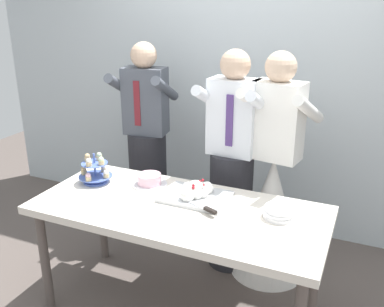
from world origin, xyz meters
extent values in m
cube|color=silver|center=(0.00, 1.41, 1.45)|extent=(5.20, 0.10, 2.90)
cube|color=silver|center=(0.00, 0.00, 0.75)|extent=(1.80, 0.80, 0.05)
cylinder|color=#564C47|center=(-0.82, -0.32, 0.36)|extent=(0.06, 0.06, 0.72)
cylinder|color=#564C47|center=(-0.82, 0.32, 0.36)|extent=(0.06, 0.06, 0.72)
cylinder|color=#564C47|center=(0.82, 0.32, 0.36)|extent=(0.06, 0.06, 0.72)
cylinder|color=#4C66B2|center=(-0.68, 0.10, 0.78)|extent=(0.17, 0.17, 0.01)
cylinder|color=#4C66B2|center=(-0.68, 0.10, 0.88)|extent=(0.01, 0.01, 0.21)
cylinder|color=#4C66B2|center=(-0.68, 0.10, 0.82)|extent=(0.23, 0.23, 0.01)
cylinder|color=#D1B784|center=(-0.59, 0.11, 0.84)|extent=(0.04, 0.04, 0.03)
sphere|color=white|center=(-0.59, 0.11, 0.86)|extent=(0.04, 0.04, 0.04)
cylinder|color=#D1B784|center=(-0.67, 0.19, 0.84)|extent=(0.04, 0.04, 0.03)
sphere|color=white|center=(-0.67, 0.19, 0.86)|extent=(0.04, 0.04, 0.04)
cylinder|color=#D1B784|center=(-0.77, 0.09, 0.84)|extent=(0.04, 0.04, 0.03)
sphere|color=#D6B27A|center=(-0.77, 0.09, 0.86)|extent=(0.04, 0.04, 0.04)
cylinder|color=#D1B784|center=(-0.67, 0.02, 0.84)|extent=(0.04, 0.04, 0.03)
sphere|color=#EAB7C6|center=(-0.67, 0.02, 0.86)|extent=(0.04, 0.04, 0.04)
cylinder|color=#4C66B2|center=(-0.68, 0.10, 0.92)|extent=(0.18, 0.18, 0.01)
cylinder|color=#D1B784|center=(-0.62, 0.10, 0.93)|extent=(0.04, 0.04, 0.03)
sphere|color=beige|center=(-0.62, 0.10, 0.96)|extent=(0.04, 0.04, 0.04)
cylinder|color=#D1B784|center=(-0.68, 0.16, 0.93)|extent=(0.04, 0.04, 0.03)
sphere|color=beige|center=(-0.68, 0.16, 0.96)|extent=(0.04, 0.04, 0.04)
cylinder|color=#D1B784|center=(-0.74, 0.11, 0.93)|extent=(0.04, 0.04, 0.03)
sphere|color=#D6B27A|center=(-0.74, 0.11, 0.96)|extent=(0.04, 0.04, 0.04)
cylinder|color=#D1B784|center=(-0.68, 0.04, 0.93)|extent=(0.04, 0.04, 0.03)
sphere|color=white|center=(-0.68, 0.04, 0.96)|extent=(0.04, 0.04, 0.04)
cube|color=silver|center=(0.05, 0.15, 0.79)|extent=(0.42, 0.31, 0.02)
sphere|color=white|center=(0.10, 0.15, 0.83)|extent=(0.08, 0.08, 0.08)
sphere|color=white|center=(0.10, 0.21, 0.83)|extent=(0.08, 0.08, 0.08)
sphere|color=white|center=(0.04, 0.21, 0.82)|extent=(0.07, 0.07, 0.07)
sphere|color=white|center=(-0.02, 0.18, 0.82)|extent=(0.07, 0.07, 0.07)
sphere|color=white|center=(0.01, 0.13, 0.83)|extent=(0.08, 0.08, 0.08)
sphere|color=white|center=(0.03, 0.06, 0.83)|extent=(0.09, 0.09, 0.09)
sphere|color=white|center=(0.08, 0.11, 0.82)|extent=(0.07, 0.07, 0.07)
sphere|color=white|center=(0.05, 0.15, 0.84)|extent=(0.11, 0.11, 0.11)
sphere|color=#DB474C|center=(0.11, 0.14, 0.88)|extent=(0.02, 0.02, 0.02)
sphere|color=#B21923|center=(0.08, 0.19, 0.89)|extent=(0.02, 0.02, 0.02)
sphere|color=#B21923|center=(0.07, 0.13, 0.88)|extent=(0.02, 0.02, 0.02)
sphere|color=#B21923|center=(0.06, 0.10, 0.89)|extent=(0.02, 0.02, 0.02)
sphere|color=#B21923|center=(0.07, 0.17, 0.89)|extent=(0.02, 0.02, 0.02)
sphere|color=#B21923|center=(0.06, 0.09, 0.88)|extent=(0.02, 0.02, 0.02)
cube|color=silver|center=(0.08, 0.03, 0.80)|extent=(0.22, 0.11, 0.00)
cube|color=black|center=(0.22, -0.03, 0.81)|extent=(0.09, 0.06, 0.02)
cylinder|color=white|center=(0.60, 0.11, 0.78)|extent=(0.18, 0.18, 0.01)
cylinder|color=white|center=(0.59, 0.11, 0.79)|extent=(0.18, 0.18, 0.01)
cylinder|color=white|center=(0.59, 0.12, 0.80)|extent=(0.18, 0.18, 0.01)
cylinder|color=white|center=(0.59, 0.11, 0.81)|extent=(0.18, 0.18, 0.01)
cylinder|color=white|center=(0.60, 0.12, 0.82)|extent=(0.18, 0.18, 0.01)
cylinder|color=white|center=(0.60, 0.12, 0.84)|extent=(0.18, 0.18, 0.01)
cylinder|color=white|center=(-0.32, 0.21, 0.78)|extent=(0.24, 0.24, 0.01)
cylinder|color=#EAB7C6|center=(-0.32, 0.21, 0.82)|extent=(0.16, 0.16, 0.07)
cylinder|color=#232328|center=(0.12, 0.66, 0.46)|extent=(0.32, 0.32, 0.92)
cube|color=white|center=(0.12, 0.66, 1.19)|extent=(0.35, 0.22, 0.54)
sphere|color=#D8B293|center=(0.12, 0.66, 1.55)|extent=(0.21, 0.21, 0.21)
cylinder|color=white|center=(-0.06, 0.67, 1.30)|extent=(0.10, 0.49, 0.28)
cylinder|color=white|center=(0.32, 0.65, 1.30)|extent=(0.10, 0.49, 0.28)
cube|color=#4C3372|center=(0.12, 0.56, 1.19)|extent=(0.05, 0.01, 0.36)
cone|color=white|center=(0.42, 0.68, 0.46)|extent=(0.56, 0.56, 0.92)
cube|color=white|center=(0.42, 0.68, 1.19)|extent=(0.37, 0.25, 0.54)
sphere|color=beige|center=(0.42, 0.68, 1.55)|extent=(0.21, 0.21, 0.21)
cylinder|color=white|center=(0.26, 0.71, 1.30)|extent=(0.15, 0.49, 0.28)
cylinder|color=white|center=(0.63, 0.65, 1.30)|extent=(0.15, 0.49, 0.28)
cylinder|color=#232328|center=(-0.69, 0.84, 0.46)|extent=(0.32, 0.32, 0.92)
cube|color=#4C515B|center=(-0.69, 0.84, 1.19)|extent=(0.37, 0.25, 0.54)
sphere|color=#D8B293|center=(-0.69, 0.84, 1.55)|extent=(0.21, 0.21, 0.21)
cylinder|color=#4C515B|center=(-0.90, 0.81, 1.30)|extent=(0.15, 0.49, 0.28)
cylinder|color=#4C515B|center=(-0.52, 0.87, 1.30)|extent=(0.15, 0.49, 0.28)
cube|color=maroon|center=(-0.71, 0.74, 1.19)|extent=(0.05, 0.02, 0.36)
camera|label=1|loc=(1.02, -2.11, 1.98)|focal=40.02mm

